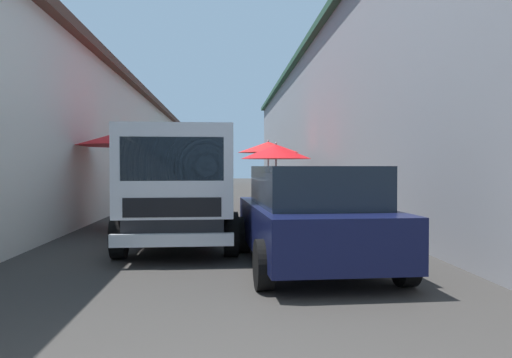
# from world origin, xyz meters

# --- Properties ---
(ground) EXTENTS (90.00, 90.00, 0.00)m
(ground) POSITION_xyz_m (13.50, 0.00, 0.00)
(ground) COLOR #33302D
(building_left_whitewash) EXTENTS (49.80, 7.50, 4.58)m
(building_left_whitewash) POSITION_xyz_m (15.75, 6.85, 2.30)
(building_left_whitewash) COLOR beige
(building_left_whitewash) RESTS_ON ground
(building_right_concrete) EXTENTS (49.80, 7.50, 6.43)m
(building_right_concrete) POSITION_xyz_m (15.75, -6.85, 3.22)
(building_right_concrete) COLOR gray
(building_right_concrete) RESTS_ON ground
(fruit_stall_near_left) EXTENTS (2.18, 2.18, 2.21)m
(fruit_stall_near_left) POSITION_xyz_m (13.25, -1.57, 1.65)
(fruit_stall_near_left) COLOR #9E9EA3
(fruit_stall_near_left) RESTS_ON ground
(fruit_stall_far_right) EXTENTS (2.33, 2.33, 2.46)m
(fruit_stall_far_right) POSITION_xyz_m (16.72, -1.68, 1.86)
(fruit_stall_far_right) COLOR #9E9EA3
(fruit_stall_far_right) RESTS_ON ground
(fruit_stall_mid_lane) EXTENTS (2.78, 2.78, 2.43)m
(fruit_stall_mid_lane) POSITION_xyz_m (9.66, 2.08, 1.96)
(fruit_stall_mid_lane) COLOR #9E9EA3
(fruit_stall_mid_lane) RESTS_ON ground
(hatchback_car) EXTENTS (3.99, 2.09, 1.45)m
(hatchback_car) POSITION_xyz_m (4.70, -1.26, 0.74)
(hatchback_car) COLOR #0F1438
(hatchback_car) RESTS_ON ground
(delivery_truck) EXTENTS (4.98, 2.11, 2.08)m
(delivery_truck) POSITION_xyz_m (6.24, 0.79, 1.04)
(delivery_truck) COLOR black
(delivery_truck) RESTS_ON ground
(vendor_by_crates) EXTENTS (0.59, 0.33, 1.52)m
(vendor_by_crates) POSITION_xyz_m (12.58, 1.40, 0.86)
(vendor_by_crates) COLOR #665B4C
(vendor_by_crates) RESTS_ON ground
(vendor_in_shade) EXTENTS (0.45, 0.54, 1.66)m
(vendor_in_shade) POSITION_xyz_m (16.30, 2.06, 0.97)
(vendor_in_shade) COLOR navy
(vendor_in_shade) RESTS_ON ground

